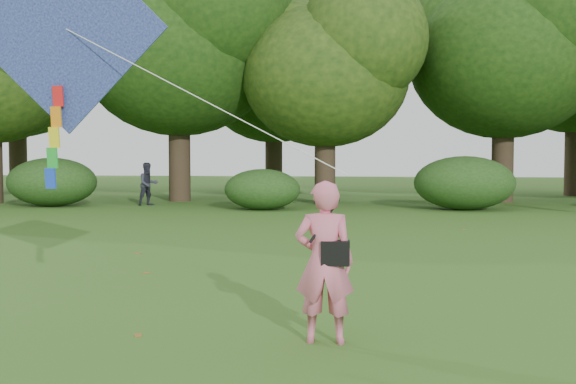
# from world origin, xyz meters

# --- Properties ---
(ground) EXTENTS (100.00, 100.00, 0.00)m
(ground) POSITION_xyz_m (0.00, 0.00, 0.00)
(ground) COLOR #265114
(ground) RESTS_ON ground
(man_kite_flyer) EXTENTS (0.64, 0.42, 1.74)m
(man_kite_flyer) POSITION_xyz_m (-0.73, -0.06, 0.87)
(man_kite_flyer) COLOR #D8657F
(man_kite_flyer) RESTS_ON ground
(bystander_left) EXTENTS (0.99, 0.98, 1.61)m
(bystander_left) POSITION_xyz_m (-8.57, 18.58, 0.81)
(bystander_left) COLOR #2B2A39
(bystander_left) RESTS_ON ground
(crossbody_bag) EXTENTS (0.43, 0.20, 0.70)m
(crossbody_bag) POSITION_xyz_m (-0.61, -0.09, 0.99)
(crossbody_bag) COLOR black
(crossbody_bag) RESTS_ON ground
(flying_kite) EXTENTS (4.92, 1.40, 3.34)m
(flying_kite) POSITION_xyz_m (-4.07, 1.03, 3.55)
(flying_kite) COLOR #2936B2
(flying_kite) RESTS_ON ground
(tree_line) EXTENTS (54.70, 15.30, 9.48)m
(tree_line) POSITION_xyz_m (1.67, 22.88, 5.60)
(tree_line) COLOR #3A2D1E
(tree_line) RESTS_ON ground
(shrub_band) EXTENTS (39.15, 3.22, 1.88)m
(shrub_band) POSITION_xyz_m (-0.72, 17.60, 0.86)
(shrub_band) COLOR #264919
(shrub_band) RESTS_ON ground
(fallen_leaves) EXTENTS (10.89, 14.09, 0.01)m
(fallen_leaves) POSITION_xyz_m (-0.74, 3.35, 0.01)
(fallen_leaves) COLOR brown
(fallen_leaves) RESTS_ON ground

